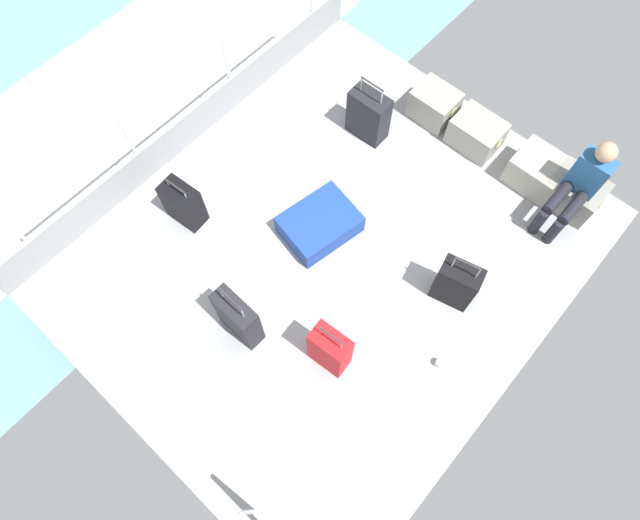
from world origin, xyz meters
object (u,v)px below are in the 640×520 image
at_px(suitcase_1, 183,204).
at_px(passenger_seated, 580,185).
at_px(suitcase_0, 238,318).
at_px(suitcase_2, 320,224).
at_px(cargo_crate_0, 434,105).
at_px(cargo_crate_3, 574,193).
at_px(suitcase_4, 330,350).
at_px(suitcase_5, 368,115).
at_px(cargo_crate_1, 476,133).
at_px(paper_cup, 440,363).
at_px(cargo_crate_2, 539,173).
at_px(suitcase_3, 456,284).

bearing_deg(suitcase_1, passenger_seated, 42.51).
distance_m(suitcase_0, suitcase_2, 1.36).
bearing_deg(passenger_seated, cargo_crate_0, 175.90).
distance_m(cargo_crate_3, suitcase_4, 3.18).
relative_size(suitcase_2, suitcase_5, 1.05).
bearing_deg(cargo_crate_1, suitcase_0, -96.83).
bearing_deg(cargo_crate_3, suitcase_0, -115.59).
bearing_deg(paper_cup, suitcase_1, -170.51).
xyz_separation_m(cargo_crate_1, suitcase_0, (-0.40, -3.37, 0.15)).
height_order(cargo_crate_3, suitcase_1, suitcase_1).
relative_size(suitcase_0, paper_cup, 8.76).
xyz_separation_m(cargo_crate_2, suitcase_2, (-1.39, -2.06, -0.06)).
xyz_separation_m(suitcase_0, suitcase_1, (-1.35, 0.51, -0.07)).
bearing_deg(suitcase_3, cargo_crate_2, 93.26).
relative_size(passenger_seated, suitcase_2, 1.26).
bearing_deg(suitcase_4, suitcase_0, -157.54).
relative_size(cargo_crate_0, suitcase_1, 0.85).
distance_m(suitcase_1, suitcase_3, 2.91).
height_order(suitcase_0, suitcase_4, suitcase_0).
xyz_separation_m(cargo_crate_0, suitcase_0, (0.20, -3.37, 0.15)).
bearing_deg(suitcase_0, suitcase_1, 159.39).
distance_m(cargo_crate_0, cargo_crate_1, 0.60).
xyz_separation_m(cargo_crate_3, suitcase_1, (-2.98, -2.92, 0.08)).
bearing_deg(paper_cup, cargo_crate_1, 118.37).
relative_size(suitcase_1, suitcase_4, 0.79).
distance_m(cargo_crate_2, suitcase_2, 2.48).
relative_size(passenger_seated, suitcase_0, 1.23).
bearing_deg(suitcase_3, cargo_crate_0, 131.73).
bearing_deg(cargo_crate_1, passenger_seated, -5.99).
bearing_deg(suitcase_1, cargo_crate_1, 58.59).
bearing_deg(cargo_crate_1, cargo_crate_2, 1.64).
xyz_separation_m(passenger_seated, suitcase_5, (-2.26, -0.57, -0.26)).
bearing_deg(suitcase_3, cargo_crate_3, 79.81).
xyz_separation_m(cargo_crate_0, suitcase_1, (-1.15, -2.87, 0.07)).
xyz_separation_m(cargo_crate_3, paper_cup, (0.04, -2.41, -0.14)).
bearing_deg(paper_cup, cargo_crate_2, 100.77).
bearing_deg(suitcase_4, suitcase_3, 70.03).
bearing_deg(suitcase_1, cargo_crate_2, 48.33).
distance_m(cargo_crate_3, suitcase_2, 2.76).
bearing_deg(cargo_crate_3, suitcase_5, -161.52).
bearing_deg(cargo_crate_0, paper_cup, -51.54).
bearing_deg(cargo_crate_0, cargo_crate_3, 1.56).
bearing_deg(cargo_crate_2, suitcase_4, -97.12).
height_order(cargo_crate_0, suitcase_1, suitcase_1).
height_order(cargo_crate_3, suitcase_4, suitcase_4).
distance_m(suitcase_3, suitcase_4, 1.40).
bearing_deg(paper_cup, cargo_crate_0, 128.46).
bearing_deg(suitcase_5, suitcase_4, -57.74).
height_order(suitcase_2, suitcase_5, suitcase_5).
bearing_deg(suitcase_2, cargo_crate_0, 90.91).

